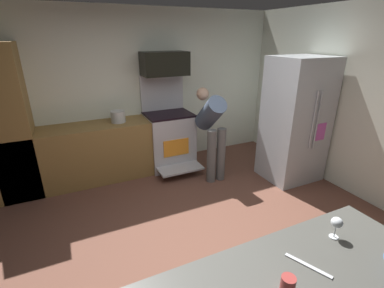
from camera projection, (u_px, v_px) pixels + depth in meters
ground_plane at (198, 239)px, 3.14m from camera, size 5.20×4.80×0.02m
wall_back at (137, 91)px, 4.63m from camera, size 5.20×0.12×2.60m
wall_right at (369, 105)px, 3.66m from camera, size 0.12×4.80×2.60m
lower_cabinet_run at (91, 153)px, 4.28m from camera, size 2.40×0.60×0.90m
cabinet_column at (6, 125)px, 3.67m from camera, size 0.60×0.60×2.10m
oven_range at (169, 138)px, 4.76m from camera, size 0.76×0.98×1.56m
microwave at (165, 64)px, 4.39m from camera, size 0.74×0.38×0.37m
refrigerator at (295, 121)px, 4.21m from camera, size 0.84×0.73×1.90m
person_cook at (212, 127)px, 4.25m from camera, size 0.31×0.69×1.40m
wine_glass_near at (337, 223)px, 1.81m from camera, size 0.08×0.08×0.16m
mug_tea at (288, 285)px, 1.44m from camera, size 0.08×0.08×0.10m
knife_chef at (308, 266)px, 1.62m from camera, size 0.13×0.26×0.01m
stock_pot at (118, 117)px, 4.27m from camera, size 0.22×0.22×0.18m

